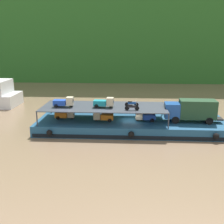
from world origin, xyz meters
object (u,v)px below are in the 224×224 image
(cargo_barge, at_px, (131,126))
(motorcycle_upper_port, at_px, (132,107))
(covered_lorry, at_px, (191,110))
(mini_truck_lower_mid, at_px, (145,116))
(mini_truck_lower_stern, at_px, (65,114))
(mini_truck_upper_stern, at_px, (64,102))
(motorcycle_upper_centre, at_px, (132,104))
(mini_truck_lower_aft, at_px, (103,116))
(mini_truck_upper_mid, at_px, (104,102))

(cargo_barge, relative_size, motorcycle_upper_port, 13.87)
(covered_lorry, distance_m, mini_truck_lower_mid, 6.36)
(mini_truck_lower_stern, relative_size, mini_truck_upper_stern, 0.99)
(mini_truck_lower_stern, height_order, motorcycle_upper_port, motorcycle_upper_port)
(covered_lorry, height_order, motorcycle_upper_port, covered_lorry)
(cargo_barge, distance_m, covered_lorry, 8.56)
(mini_truck_upper_stern, relative_size, motorcycle_upper_centre, 1.46)
(mini_truck_lower_aft, relative_size, motorcycle_upper_port, 1.44)
(cargo_barge, height_order, mini_truck_upper_stern, mini_truck_upper_stern)
(mini_truck_lower_mid, xyz_separation_m, motorcycle_upper_centre, (-1.89, 0.06, 1.74))
(covered_lorry, height_order, mini_truck_lower_stern, covered_lorry)
(cargo_barge, distance_m, motorcycle_upper_centre, 3.18)
(mini_truck_upper_stern, distance_m, mini_truck_upper_mid, 5.54)
(mini_truck_lower_mid, height_order, mini_truck_upper_stern, mini_truck_upper_stern)
(mini_truck_lower_stern, bearing_deg, mini_truck_upper_mid, -9.58)
(mini_truck_upper_stern, height_order, motorcycle_upper_centre, mini_truck_upper_stern)
(covered_lorry, xyz_separation_m, mini_truck_upper_stern, (-17.47, -0.52, 1.00))
(mini_truck_lower_aft, bearing_deg, motorcycle_upper_port, -21.15)
(covered_lorry, relative_size, mini_truck_lower_mid, 2.86)
(mini_truck_lower_stern, relative_size, motorcycle_upper_centre, 1.45)
(mini_truck_lower_mid, bearing_deg, motorcycle_upper_port, -134.07)
(mini_truck_upper_mid, height_order, motorcycle_upper_port, mini_truck_upper_mid)
(covered_lorry, bearing_deg, mini_truck_upper_mid, -177.60)
(mini_truck_upper_stern, bearing_deg, covered_lorry, 1.69)
(cargo_barge, bearing_deg, mini_truck_lower_aft, -173.45)
(motorcycle_upper_centre, bearing_deg, mini_truck_lower_mid, -1.85)
(covered_lorry, relative_size, mini_truck_lower_aft, 2.88)
(mini_truck_lower_mid, xyz_separation_m, mini_truck_upper_stern, (-11.19, -0.59, 2.00))
(mini_truck_upper_stern, bearing_deg, motorcycle_upper_port, -8.25)
(mini_truck_lower_mid, bearing_deg, motorcycle_upper_centre, 178.15)
(covered_lorry, relative_size, motorcycle_upper_centre, 4.16)
(cargo_barge, distance_m, mini_truck_lower_stern, 9.50)
(mini_truck_lower_stern, distance_m, mini_truck_upper_mid, 6.07)
(covered_lorry, bearing_deg, mini_truck_upper_stern, -178.31)
(mini_truck_lower_stern, bearing_deg, motorcycle_upper_port, -13.84)
(mini_truck_upper_mid, distance_m, motorcycle_upper_centre, 3.83)
(mini_truck_upper_stern, height_order, mini_truck_upper_mid, same)
(covered_lorry, height_order, mini_truck_lower_aft, covered_lorry)
(mini_truck_lower_stern, xyz_separation_m, motorcycle_upper_port, (9.43, -2.32, 1.74))
(motorcycle_upper_centre, bearing_deg, mini_truck_upper_mid, -170.45)
(motorcycle_upper_centre, bearing_deg, motorcycle_upper_port, -89.72)
(covered_lorry, distance_m, mini_truck_lower_stern, 17.62)
(mini_truck_lower_aft, height_order, mini_truck_lower_mid, same)
(mini_truck_upper_stern, distance_m, motorcycle_upper_centre, 9.33)
(motorcycle_upper_centre, bearing_deg, mini_truck_lower_aft, -173.09)
(mini_truck_lower_mid, bearing_deg, covered_lorry, -0.65)
(motorcycle_upper_centre, bearing_deg, covered_lorry, -0.93)
(mini_truck_lower_mid, relative_size, mini_truck_upper_mid, 0.99)
(mini_truck_lower_aft, xyz_separation_m, mini_truck_lower_mid, (5.82, 0.42, 0.00))
(cargo_barge, bearing_deg, covered_lorry, -0.72)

